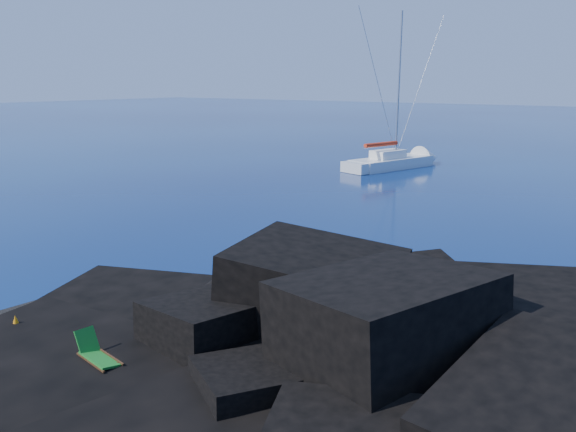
# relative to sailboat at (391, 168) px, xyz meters

# --- Properties ---
(headland) EXTENTS (24.00, 24.00, 3.60)m
(headland) POSITION_rel_sailboat_xyz_m (16.96, -38.21, 0.00)
(headland) COLOR black
(headland) RESTS_ON ground
(beach) EXTENTS (9.08, 6.86, 0.70)m
(beach) POSITION_rel_sailboat_xyz_m (8.46, -40.71, 0.00)
(beach) COLOR black
(beach) RESTS_ON ground
(surf_foam) EXTENTS (10.00, 8.00, 0.06)m
(surf_foam) POSITION_rel_sailboat_xyz_m (8.96, -36.21, 0.00)
(surf_foam) COLOR white
(surf_foam) RESTS_ON ground
(sailboat) EXTENTS (6.67, 14.14, 14.55)m
(sailboat) POSITION_rel_sailboat_xyz_m (0.00, 0.00, 0.00)
(sailboat) COLOR silver
(sailboat) RESTS_ON ground
(deck_chair) EXTENTS (1.65, 0.91, 1.08)m
(deck_chair) POSITION_rel_sailboat_xyz_m (10.62, -40.96, 0.89)
(deck_chair) COLOR #197222
(deck_chair) RESTS_ON beach
(towel) EXTENTS (2.06, 1.35, 0.05)m
(towel) POSITION_rel_sailboat_xyz_m (6.16, -39.70, 0.37)
(towel) COLOR silver
(towel) RESTS_ON beach
(sunbather) EXTENTS (1.82, 0.87, 0.24)m
(sunbather) POSITION_rel_sailboat_xyz_m (6.16, -39.70, 0.52)
(sunbather) COLOR tan
(sunbather) RESTS_ON towel
(marker_cone) EXTENTS (0.38, 0.38, 0.55)m
(marker_cone) POSITION_rel_sailboat_xyz_m (6.32, -40.98, 0.62)
(marker_cone) COLOR orange
(marker_cone) RESTS_ON beach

